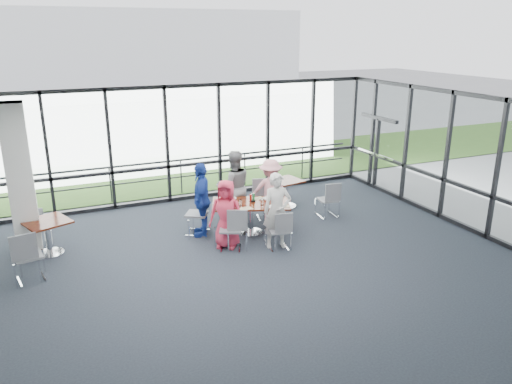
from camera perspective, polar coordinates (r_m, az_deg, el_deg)
name	(u,v)px	position (r m, az deg, el deg)	size (l,w,h in m)	color
floor	(236,279)	(9.74, -2.28, -9.90)	(12.00, 10.00, 0.02)	#1F242D
ceiling	(234,112)	(8.72, -2.54, 9.11)	(12.00, 10.00, 0.04)	white
wall_front	(428,355)	(5.25, 19.07, -17.17)	(12.00, 0.10, 3.20)	silver
curtain_wall_back	(167,145)	(13.71, -10.13, 5.30)	(12.00, 0.10, 3.20)	white
curtain_wall_right	(479,166)	(12.50, 24.13, 2.77)	(0.10, 10.00, 3.20)	white
exit_door	(377,154)	(15.30, 13.61, 4.26)	(0.12, 1.60, 2.10)	black
structural_column	(20,180)	(11.42, -25.34, 1.28)	(0.50, 0.50, 3.20)	white
apron	(136,161)	(18.85, -13.59, 3.44)	(80.00, 70.00, 0.02)	gray
grass_strip	(147,174)	(16.94, -12.32, 2.02)	(80.00, 5.00, 0.01)	#2D501D
hangar_main	(130,52)	(40.69, -14.24, 15.24)	(24.00, 10.00, 6.00)	white
guard_rail	(164,178)	(14.55, -10.48, 1.53)	(0.06, 0.06, 12.00)	#2D2D33
main_table	(251,208)	(11.57, -0.60, -1.89)	(2.00, 1.54, 0.75)	#3A0808
side_table_left	(47,226)	(11.36, -22.79, -3.63)	(1.10, 1.10, 0.75)	#3A0808
side_table_right	(286,185)	(13.36, 3.48, 0.83)	(0.88, 0.88, 0.75)	#3A0808
diner_near_left	(226,214)	(10.81, -3.42, -2.53)	(0.74, 0.48, 1.52)	#D4304B
diner_near_right	(277,211)	(10.76, 2.41, -2.17)	(0.61, 0.45, 1.68)	silver
diner_far_left	(234,187)	(12.18, -2.56, 0.58)	(0.88, 0.54, 1.81)	slate
diner_far_right	(271,190)	(12.31, 1.68, 0.20)	(1.02, 0.52, 1.57)	pink
diner_end	(202,199)	(11.47, -6.22, -0.86)	(1.01, 0.55, 1.72)	navy
chair_main_nl	(230,229)	(10.77, -2.94, -4.28)	(0.45, 0.45, 0.93)	slate
chair_main_nr	(278,230)	(10.83, 2.58, -4.41)	(0.41, 0.41, 0.85)	slate
chair_main_fl	(233,202)	(12.42, -2.62, -1.16)	(0.47, 0.47, 0.95)	slate
chair_main_fr	(266,200)	(12.54, 1.21, -0.92)	(0.47, 0.47, 0.97)	slate
chair_main_end	(197,214)	(11.66, -6.77, -2.49)	(0.48, 0.48, 0.98)	slate
chair_spare_la	(28,256)	(10.38, -24.60, -6.69)	(0.49, 0.49, 1.00)	slate
chair_spare_lb	(39,228)	(12.00, -23.51, -3.80)	(0.39, 0.39, 0.80)	slate
chair_spare_r	(328,200)	(12.78, 8.18, -0.89)	(0.44, 0.44, 0.91)	slate
plate_nl	(230,207)	(11.24, -2.97, -1.73)	(0.26, 0.26, 0.01)	white
plate_nr	(273,207)	(11.26, 2.01, -1.69)	(0.25, 0.25, 0.01)	white
plate_fl	(231,198)	(11.83, -2.87, -0.71)	(0.26, 0.26, 0.01)	white
plate_fr	(268,198)	(11.82, 1.35, -0.72)	(0.25, 0.25, 0.01)	white
plate_end	(219,203)	(11.50, -4.29, -1.29)	(0.25, 0.25, 0.01)	white
tumbler_a	(240,203)	(11.32, -1.82, -1.24)	(0.07, 0.07, 0.14)	white
tumbler_b	(262,202)	(11.35, 0.70, -1.15)	(0.07, 0.07, 0.15)	white
tumbler_c	(252,197)	(11.70, -0.46, -0.55)	(0.08, 0.08, 0.15)	white
tumbler_d	(224,202)	(11.34, -3.72, -1.19)	(0.08, 0.08, 0.15)	white
menu_a	(246,209)	(11.15, -1.20, -1.91)	(0.31, 0.22, 0.00)	beige
menu_b	(283,206)	(11.31, 3.13, -1.64)	(0.27, 0.19, 0.00)	beige
menu_c	(258,198)	(11.82, 0.20, -0.73)	(0.27, 0.19, 0.00)	beige
condiment_caddy	(253,201)	(11.59, -0.37, -1.03)	(0.10, 0.07, 0.04)	black
ketchup_bottle	(251,198)	(11.57, -0.62, -0.69)	(0.06, 0.06, 0.18)	#A2160D
green_bottle	(254,198)	(11.57, -0.27, -0.64)	(0.05, 0.05, 0.20)	#167336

